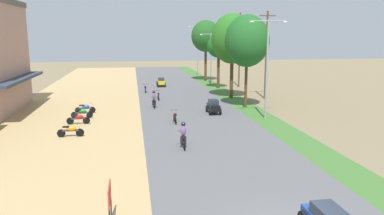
{
  "coord_description": "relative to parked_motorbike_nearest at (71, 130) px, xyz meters",
  "views": [
    {
      "loc": [
        -5.08,
        -11.01,
        6.97
      ],
      "look_at": [
        -0.89,
        15.33,
        1.74
      ],
      "focal_mm": 34.88,
      "sensor_mm": 36.0,
      "label": 1
    }
  ],
  "objects": [
    {
      "name": "parked_motorbike_nearest",
      "position": [
        0.0,
        0.0,
        0.0
      ],
      "size": [
        1.8,
        0.54,
        0.94
      ],
      "color": "black",
      "rests_on": "dirt_shoulder"
    },
    {
      "name": "parked_motorbike_second",
      "position": [
        0.01,
        3.74,
        0.0
      ],
      "size": [
        1.8,
        0.54,
        0.94
      ],
      "color": "black",
      "rests_on": "dirt_shoulder"
    },
    {
      "name": "parked_motorbike_third",
      "position": [
        0.01,
        5.92,
        0.0
      ],
      "size": [
        1.8,
        0.54,
        0.94
      ],
      "color": "black",
      "rests_on": "dirt_shoulder"
    },
    {
      "name": "parked_motorbike_fourth",
      "position": [
        0.04,
        7.96,
        0.0
      ],
      "size": [
        1.8,
        0.54,
        0.94
      ],
      "color": "black",
      "rests_on": "dirt_shoulder"
    },
    {
      "name": "street_signboard",
      "position": [
        3.33,
        -12.62,
        0.55
      ],
      "size": [
        0.06,
        1.3,
        1.5
      ],
      "color": "#262628",
      "rests_on": "dirt_shoulder"
    },
    {
      "name": "median_tree_nearest",
      "position": [
        14.97,
        8.38,
        5.82
      ],
      "size": [
        4.17,
        4.17,
        8.77
      ],
      "color": "#4C351E",
      "rests_on": "median_strip"
    },
    {
      "name": "median_tree_second",
      "position": [
        15.09,
        14.11,
        5.95
      ],
      "size": [
        4.62,
        4.62,
        9.17
      ],
      "color": "#4C351E",
      "rests_on": "median_strip"
    },
    {
      "name": "median_tree_third",
      "position": [
        15.34,
        21.65,
        4.87
      ],
      "size": [
        3.02,
        3.02,
        6.89
      ],
      "color": "#4C351E",
      "rests_on": "median_strip"
    },
    {
      "name": "median_tree_fourth",
      "position": [
        15.25,
        29.84,
        6.18
      ],
      "size": [
        4.32,
        4.32,
        9.05
      ],
      "color": "#4C351E",
      "rests_on": "median_strip"
    },
    {
      "name": "streetlamp_near",
      "position": [
        15.19,
        3.49,
        4.17
      ],
      "size": [
        3.16,
        0.2,
        8.13
      ],
      "color": "gray",
      "rests_on": "median_strip"
    },
    {
      "name": "streetlamp_mid",
      "position": [
        15.19,
        25.76,
        3.65
      ],
      "size": [
        3.16,
        0.2,
        7.13
      ],
      "color": "gray",
      "rests_on": "median_strip"
    },
    {
      "name": "streetlamp_far",
      "position": [
        15.19,
        36.46,
        4.29
      ],
      "size": [
        3.16,
        0.2,
        8.37
      ],
      "color": "gray",
      "rests_on": "median_strip"
    },
    {
      "name": "utility_pole_near",
      "position": [
        18.67,
        13.22,
        4.36
      ],
      "size": [
        1.8,
        0.2,
        9.44
      ],
      "color": "brown",
      "rests_on": "ground"
    },
    {
      "name": "utility_pole_far",
      "position": [
        18.43,
        22.68,
        4.54
      ],
      "size": [
        1.8,
        0.2,
        9.8
      ],
      "color": "brown",
      "rests_on": "ground"
    },
    {
      "name": "car_hatchback_black",
      "position": [
        11.29,
        5.98,
        0.19
      ],
      "size": [
        1.04,
        2.0,
        1.23
      ],
      "color": "black",
      "rests_on": "road_strip"
    },
    {
      "name": "car_sedan_yellow",
      "position": [
        8.05,
        24.42,
        0.19
      ],
      "size": [
        1.1,
        2.26,
        1.19
      ],
      "color": "gold",
      "rests_on": "road_strip"
    },
    {
      "name": "motorbike_foreground_rider",
      "position": [
        7.27,
        -3.73,
        0.3
      ],
      "size": [
        0.54,
        1.8,
        1.66
      ],
      "color": "black",
      "rests_on": "road_strip"
    },
    {
      "name": "motorbike_ahead_second",
      "position": [
        7.51,
        3.02,
        0.02
      ],
      "size": [
        0.54,
        1.8,
        0.94
      ],
      "color": "black",
      "rests_on": "road_strip"
    },
    {
      "name": "motorbike_ahead_third",
      "position": [
        6.23,
        9.55,
        0.3
      ],
      "size": [
        0.54,
        1.8,
        1.66
      ],
      "color": "black",
      "rests_on": "road_strip"
    },
    {
      "name": "motorbike_ahead_fourth",
      "position": [
        6.95,
        13.9,
        0.02
      ],
      "size": [
        0.54,
        1.8,
        0.94
      ],
      "color": "black",
      "rests_on": "road_strip"
    },
    {
      "name": "motorbike_ahead_fifth",
      "position": [
        5.76,
        19.4,
        0.02
      ],
      "size": [
        0.54,
        1.8,
        0.94
      ],
      "color": "black",
      "rests_on": "road_strip"
    }
  ]
}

